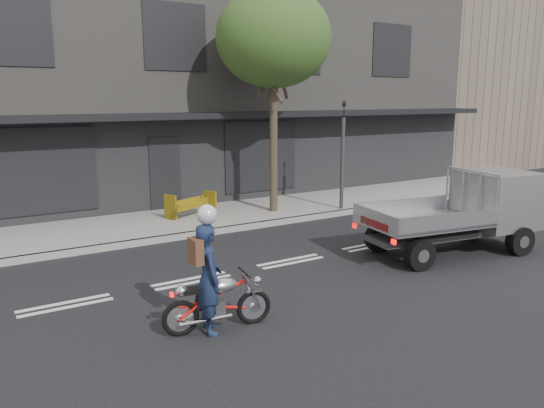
{
  "coord_description": "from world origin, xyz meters",
  "views": [
    {
      "loc": [
        -6.39,
        -9.39,
        3.6
      ],
      "look_at": [
        -0.18,
        0.5,
        1.25
      ],
      "focal_mm": 35.0,
      "sensor_mm": 36.0,
      "label": 1
    }
  ],
  "objects": [
    {
      "name": "motorcycle",
      "position": [
        -2.95,
        -2.3,
        0.47
      ],
      "size": [
        1.77,
        0.53,
        0.91
      ],
      "rotation": [
        0.0,
        0.0,
        -0.17
      ],
      "color": "black",
      "rests_on": "ground"
    },
    {
      "name": "street_tree",
      "position": [
        2.2,
        4.2,
        5.28
      ],
      "size": [
        3.4,
        3.4,
        6.74
      ],
      "color": "#382B21",
      "rests_on": "ground"
    },
    {
      "name": "traffic_light_pole",
      "position": [
        4.2,
        3.35,
        1.65
      ],
      "size": [
        0.12,
        0.12,
        3.5
      ],
      "color": "#2D2D30",
      "rests_on": "ground"
    },
    {
      "name": "building_main",
      "position": [
        0.0,
        11.3,
        4.0
      ],
      "size": [
        26.0,
        10.0,
        8.0
      ],
      "primitive_type": "cube",
      "color": "slate",
      "rests_on": "ground"
    },
    {
      "name": "building_neighbour",
      "position": [
        20.0,
        11.3,
        5.0
      ],
      "size": [
        14.0,
        10.0,
        10.0
      ],
      "primitive_type": "cube",
      "color": "brown",
      "rests_on": "ground"
    },
    {
      "name": "construction_barrier",
      "position": [
        -0.33,
        4.55,
        0.53
      ],
      "size": [
        1.45,
        1.05,
        0.76
      ],
      "primitive_type": null,
      "rotation": [
        0.0,
        0.0,
        0.43
      ],
      "color": "yellow",
      "rests_on": "sidewalk"
    },
    {
      "name": "flatbed_ute",
      "position": [
        4.47,
        -1.59,
        1.12
      ],
      "size": [
        4.44,
        2.35,
        1.96
      ],
      "rotation": [
        0.0,
        0.0,
        -0.16
      ],
      "color": "black",
      "rests_on": "ground"
    },
    {
      "name": "ground",
      "position": [
        0.0,
        0.0,
        0.0
      ],
      "size": [
        80.0,
        80.0,
        0.0
      ],
      "primitive_type": "plane",
      "color": "black",
      "rests_on": "ground"
    },
    {
      "name": "rider",
      "position": [
        -3.1,
        -2.3,
        0.87
      ],
      "size": [
        0.52,
        0.69,
        1.74
      ],
      "primitive_type": "imported",
      "rotation": [
        0.0,
        0.0,
        1.4
      ],
      "color": "#17223F",
      "rests_on": "ground"
    },
    {
      "name": "kerb",
      "position": [
        0.0,
        3.1,
        0.07
      ],
      "size": [
        32.0,
        0.2,
        0.15
      ],
      "primitive_type": "cube",
      "color": "gray",
      "rests_on": "ground"
    },
    {
      "name": "sidewalk",
      "position": [
        0.0,
        4.7,
        0.07
      ],
      "size": [
        32.0,
        3.2,
        0.15
      ],
      "primitive_type": "cube",
      "color": "gray",
      "rests_on": "ground"
    }
  ]
}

